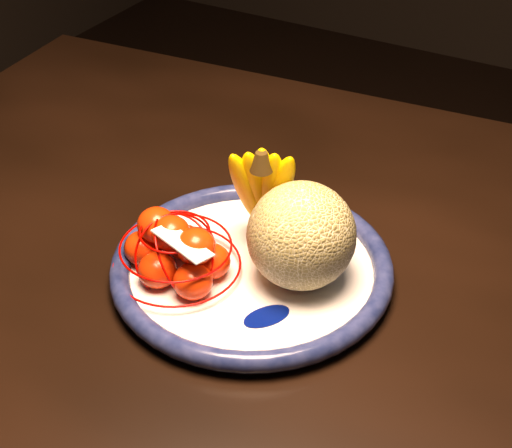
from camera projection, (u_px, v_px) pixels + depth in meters
The scene contains 6 objects.
dining_table at pixel (350, 319), 0.97m from camera, with size 1.53×1.00×0.73m.
fruit_bowl at pixel (252, 268), 0.90m from camera, with size 0.33×0.33×0.03m.
cantaloupe at pixel (301, 236), 0.86m from camera, with size 0.12×0.12×0.12m, color olive.
banana_bunch at pixel (263, 186), 0.90m from camera, with size 0.09×0.10×0.15m.
mandarin_bag at pixel (176, 251), 0.88m from camera, with size 0.19×0.19×0.09m.
price_tag at pixel (182, 243), 0.84m from camera, with size 0.07×0.03×0.00m, color white.
Camera 1 is at (0.20, -0.69, 1.32)m, focal length 55.00 mm.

